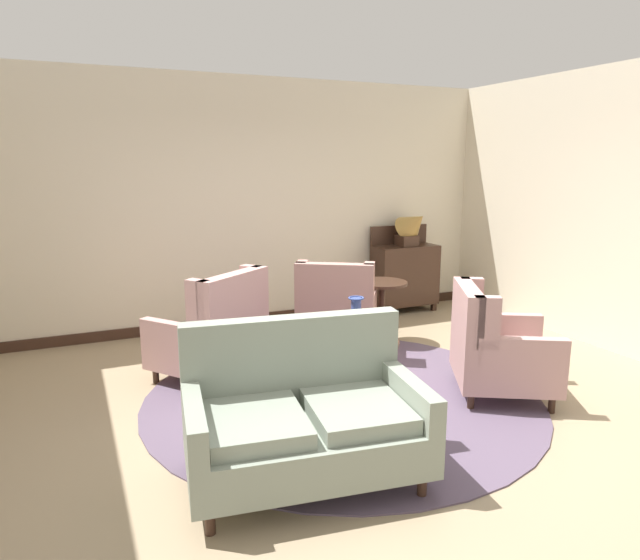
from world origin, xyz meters
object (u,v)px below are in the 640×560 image
at_px(armchair_foreground_right, 495,349).
at_px(sideboard, 405,274).
at_px(porcelain_vase, 356,321).
at_px(settee, 303,418).
at_px(coffee_table, 352,351).
at_px(armchair_near_window, 337,313).
at_px(armchair_near_sideboard, 214,334).
at_px(side_table, 382,306).
at_px(gramophone, 413,225).

distance_m(armchair_foreground_right, sideboard, 2.84).
relative_size(porcelain_vase, settee, 0.23).
height_order(coffee_table, armchair_near_window, armchair_near_window).
bearing_deg(armchair_near_sideboard, sideboard, 168.08).
xyz_separation_m(coffee_table, settee, (-0.86, -1.00, -0.00)).
relative_size(coffee_table, side_table, 1.16).
bearing_deg(gramophone, armchair_foreground_right, -108.47).
height_order(coffee_table, side_table, side_table).
height_order(armchair_foreground_right, side_table, armchair_foreground_right).
relative_size(side_table, sideboard, 0.61).
height_order(settee, side_table, settee).
relative_size(coffee_table, settee, 0.51).
xyz_separation_m(porcelain_vase, armchair_near_window, (0.35, 1.07, -0.24)).
bearing_deg(armchair_near_sideboard, side_table, 151.66).
bearing_deg(armchair_near_window, armchair_near_sideboard, 41.57).
xyz_separation_m(armchair_near_sideboard, armchair_near_window, (1.36, 0.22, -0.01)).
bearing_deg(settee, coffee_table, 57.59).
height_order(armchair_foreground_right, sideboard, sideboard).
bearing_deg(armchair_foreground_right, armchair_near_window, 54.68).
bearing_deg(sideboard, settee, -130.87).
bearing_deg(sideboard, armchair_near_window, -143.54).
relative_size(armchair_foreground_right, armchair_near_sideboard, 0.95).
bearing_deg(side_table, porcelain_vase, -129.03).
bearing_deg(settee, sideboard, 57.24).
xyz_separation_m(settee, armchair_near_window, (1.26, 2.11, 0.02)).
distance_m(armchair_near_window, sideboard, 1.94).
height_order(coffee_table, porcelain_vase, porcelain_vase).
relative_size(armchair_near_window, gramophone, 2.06).
relative_size(armchair_near_sideboard, sideboard, 1.02).
bearing_deg(gramophone, armchair_near_sideboard, -156.77).
bearing_deg(sideboard, side_table, -132.29).
relative_size(armchair_near_window, sideboard, 1.04).
bearing_deg(armchair_near_window, gramophone, -114.22).
bearing_deg(armchair_near_window, side_table, -139.72).
height_order(armchair_near_window, sideboard, sideboard).
xyz_separation_m(settee, armchair_foreground_right, (2.00, 0.54, 0.01)).
height_order(armchair_near_sideboard, sideboard, sideboard).
distance_m(settee, side_table, 2.86).
bearing_deg(coffee_table, side_table, 50.16).
bearing_deg(armchair_near_sideboard, coffee_table, 100.42).
relative_size(coffee_table, gramophone, 1.40).
bearing_deg(coffee_table, settee, -130.52).
bearing_deg(porcelain_vase, gramophone, 47.37).
bearing_deg(armchair_foreground_right, settee, 134.66).
relative_size(porcelain_vase, side_table, 0.51).
relative_size(side_table, gramophone, 1.21).
bearing_deg(gramophone, armchair_near_window, -146.70).
xyz_separation_m(porcelain_vase, side_table, (0.93, 1.15, -0.24)).
bearing_deg(side_table, gramophone, 43.62).
bearing_deg(gramophone, sideboard, 118.66).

